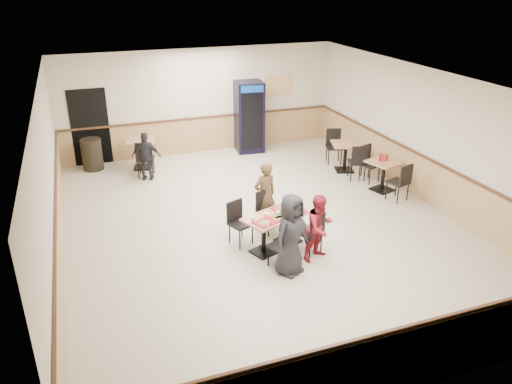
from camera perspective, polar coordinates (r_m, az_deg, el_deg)
name	(u,v)px	position (r m, az deg, el deg)	size (l,w,h in m)	color
ground	(262,223)	(10.65, 0.64, -3.60)	(10.00, 10.00, 0.00)	beige
room_shell	(291,151)	(13.22, 3.97, 4.66)	(10.00, 10.00, 10.00)	silver
main_table	(276,226)	(9.56, 2.36, -3.86)	(1.46, 1.09, 0.70)	black
main_chairs	(275,227)	(9.54, 2.15, -4.06)	(1.64, 1.85, 0.89)	black
diner_woman_left	(291,235)	(8.67, 4.01, -4.89)	(0.73, 0.48, 1.50)	black
diner_woman_right	(320,227)	(9.21, 7.29, -4.01)	(0.62, 0.48, 1.27)	maroon
diner_man_opposite	(265,195)	(10.23, 1.01, -0.35)	(0.52, 0.34, 1.43)	brown
lone_diner	(146,157)	(12.95, -12.42, 3.98)	(0.74, 0.31, 1.26)	black
tabletop_clutter	(279,214)	(9.42, 2.67, -2.57)	(1.17, 0.89, 0.12)	#AA0B1E
side_table_near	(384,171)	(12.44, 14.38, 2.32)	(0.87, 0.87, 0.75)	black
side_table_near_chair_south	(398,181)	(11.99, 15.94, 1.20)	(0.44, 0.44, 0.95)	black
side_table_near_chair_north	(370,164)	(12.91, 12.91, 3.15)	(0.44, 0.44, 0.95)	black
side_table_far	(345,153)	(13.50, 10.17, 4.45)	(0.90, 0.90, 0.77)	black
side_table_far_chair_south	(357,161)	(13.02, 11.49, 3.49)	(0.45, 0.45, 0.97)	black
side_table_far_chair_north	(334,147)	(14.01, 8.94, 5.15)	(0.45, 0.45, 0.97)	black
condiment_caddy	(383,157)	(12.34, 14.29, 3.85)	(0.23, 0.06, 0.20)	#A50B17
back_table	(142,149)	(13.83, -12.95, 4.77)	(0.90, 0.90, 0.80)	black
back_table_chair_lone	(145,158)	(13.24, -12.55, 3.83)	(0.47, 0.47, 1.01)	black
pepsi_cooler	(249,117)	(14.74, -0.79, 8.59)	(0.85, 0.86, 2.06)	black
trash_bin	(92,154)	(14.12, -18.23, 4.11)	(0.54, 0.54, 0.85)	black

